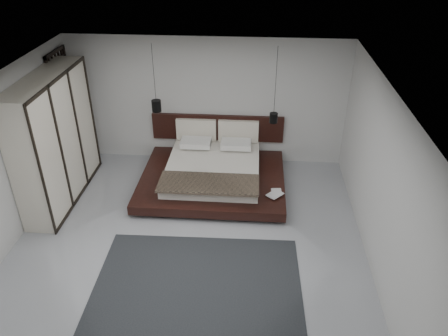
# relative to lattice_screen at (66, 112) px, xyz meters

# --- Properties ---
(floor) EXTENTS (6.00, 6.00, 0.00)m
(floor) POSITION_rel_lattice_screen_xyz_m (2.95, -2.45, -1.30)
(floor) COLOR #95989D
(floor) RESTS_ON ground
(ceiling) EXTENTS (6.00, 6.00, 0.00)m
(ceiling) POSITION_rel_lattice_screen_xyz_m (2.95, -2.45, 1.50)
(ceiling) COLOR white
(ceiling) RESTS_ON wall_back
(wall_back) EXTENTS (6.00, 0.00, 6.00)m
(wall_back) POSITION_rel_lattice_screen_xyz_m (2.95, 0.55, 0.10)
(wall_back) COLOR #B5B5B3
(wall_back) RESTS_ON floor
(wall_front) EXTENTS (6.00, 0.00, 6.00)m
(wall_front) POSITION_rel_lattice_screen_xyz_m (2.95, -5.45, 0.10)
(wall_front) COLOR #B5B5B3
(wall_front) RESTS_ON floor
(wall_left) EXTENTS (0.00, 6.00, 6.00)m
(wall_left) POSITION_rel_lattice_screen_xyz_m (-0.05, -2.45, 0.10)
(wall_left) COLOR #B5B5B3
(wall_left) RESTS_ON floor
(wall_right) EXTENTS (0.00, 6.00, 6.00)m
(wall_right) POSITION_rel_lattice_screen_xyz_m (5.95, -2.45, 0.10)
(wall_right) COLOR #B5B5B3
(wall_right) RESTS_ON floor
(lattice_screen) EXTENTS (0.05, 0.90, 2.60)m
(lattice_screen) POSITION_rel_lattice_screen_xyz_m (0.00, 0.00, 0.00)
(lattice_screen) COLOR black
(lattice_screen) RESTS_ON floor
(bed) EXTENTS (2.92, 2.45, 1.10)m
(bed) POSITION_rel_lattice_screen_xyz_m (3.18, -0.55, -1.00)
(bed) COLOR black
(bed) RESTS_ON floor
(book_lower) EXTENTS (0.22, 0.28, 0.02)m
(book_lower) POSITION_rel_lattice_screen_xyz_m (4.38, -1.22, -1.02)
(book_lower) COLOR #99724C
(book_lower) RESTS_ON bed
(book_upper) EXTENTS (0.37, 0.38, 0.02)m
(book_upper) POSITION_rel_lattice_screen_xyz_m (4.36, -1.25, -0.99)
(book_upper) COLOR #99724C
(book_upper) RESTS_ON book_lower
(pendant_left) EXTENTS (0.19, 0.19, 1.39)m
(pendant_left) POSITION_rel_lattice_screen_xyz_m (1.98, -0.07, 0.23)
(pendant_left) COLOR black
(pendant_left) RESTS_ON ceiling
(pendant_right) EXTENTS (0.17, 0.17, 1.56)m
(pendant_right) POSITION_rel_lattice_screen_xyz_m (4.38, -0.07, 0.05)
(pendant_right) COLOR black
(pendant_right) RESTS_ON ceiling
(wardrobe) EXTENTS (0.60, 2.53, 2.48)m
(wardrobe) POSITION_rel_lattice_screen_xyz_m (0.25, -1.19, -0.06)
(wardrobe) COLOR beige
(wardrobe) RESTS_ON floor
(rug) EXTENTS (3.22, 2.34, 0.01)m
(rug) POSITION_rel_lattice_screen_xyz_m (3.23, -3.47, -1.29)
(rug) COLOR black
(rug) RESTS_ON floor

